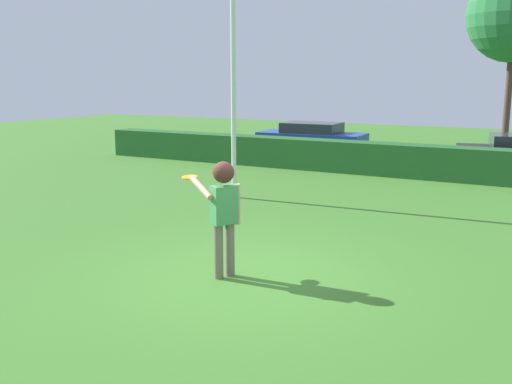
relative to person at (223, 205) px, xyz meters
The scene contains 6 objects.
ground_plane 1.15m from the person, 30.06° to the left, with size 60.00×60.00×0.00m, color #3D7529.
person is the anchor object (origin of this frame).
frisbee 0.89m from the person, 161.33° to the left, with size 0.25×0.25×0.04m.
lamppost 6.54m from the person, 119.39° to the left, with size 0.24×0.24×6.75m.
hedge_row 10.52m from the person, 88.87° to the left, with size 22.91×0.90×1.00m, color #225825.
parked_car_blue 14.89m from the person, 108.21° to the left, with size 4.27×1.95×1.25m.
Camera 1 is at (4.28, -7.30, 2.98)m, focal length 40.72 mm.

